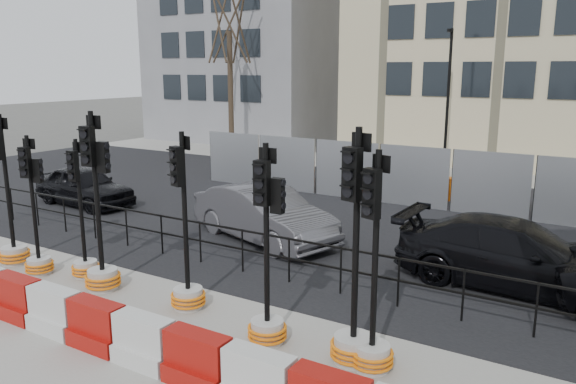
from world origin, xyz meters
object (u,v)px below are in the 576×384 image
Objects in this scene: traffic_signal_a at (12,235)px; car_c at (515,255)px; traffic_signal_d at (101,250)px; car_a at (84,186)px; traffic_signal_h at (372,327)px.

traffic_signal_a reaches higher than car_c.
traffic_signal_d reaches higher than traffic_signal_a.
traffic_signal_a is 5.73m from car_a.
traffic_signal_h is at bearing -107.20° from car_a.
car_c is (10.12, 4.51, -0.01)m from traffic_signal_a.
traffic_signal_a is at bearing 115.88° from car_c.
traffic_signal_d reaches higher than car_c.
car_c reaches higher than car_a.
traffic_signal_h is at bearing 166.84° from car_c.
car_c is at bearing 24.81° from traffic_signal_a.
traffic_signal_h is (8.90, -0.05, -0.02)m from traffic_signal_a.
car_a is at bearing 91.04° from car_c.
traffic_signal_a is 11.08m from car_c.
car_a is at bearing 125.69° from traffic_signal_a.
traffic_signal_h is at bearing -8.89° from traffic_signal_d.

